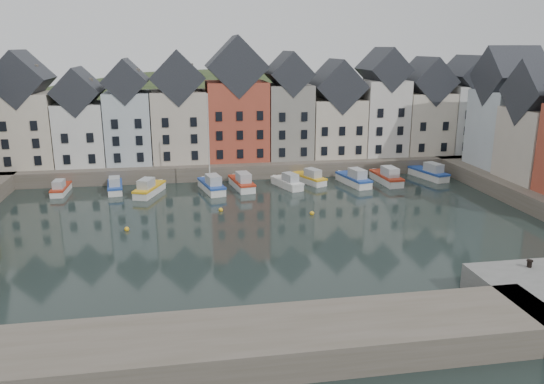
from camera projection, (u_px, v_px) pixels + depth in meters
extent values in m
plane|color=black|center=(266.00, 233.00, 53.67)|extent=(260.00, 260.00, 0.00)
cube|color=#544D40|center=(236.00, 162.00, 81.91)|extent=(90.00, 16.00, 2.00)
cube|color=#544D40|center=(156.00, 352.00, 30.88)|extent=(50.00, 6.00, 2.00)
ellipsoid|color=#223219|center=(225.00, 224.00, 111.67)|extent=(153.60, 70.40, 64.00)
sphere|color=black|center=(148.00, 100.00, 97.50)|extent=(5.77, 5.77, 5.77)
sphere|color=black|center=(336.00, 95.00, 113.26)|extent=(5.27, 5.27, 5.27)
sphere|color=black|center=(378.00, 99.00, 108.23)|extent=(5.07, 5.07, 5.07)
sphere|color=black|center=(293.00, 100.00, 106.35)|extent=(5.01, 5.01, 5.01)
sphere|color=black|center=(21.00, 110.00, 99.62)|extent=(3.94, 3.94, 3.94)
sphere|color=black|center=(352.00, 95.00, 113.37)|extent=(5.21, 5.21, 5.21)
sphere|color=black|center=(230.00, 97.00, 107.51)|extent=(5.45, 5.45, 5.45)
sphere|color=black|center=(418.00, 104.00, 103.78)|extent=(4.49, 4.49, 4.49)
cube|color=beige|center=(28.00, 129.00, 73.69)|extent=(7.67, 8.00, 10.07)
cube|color=#202328|center=(21.00, 79.00, 71.84)|extent=(7.67, 8.16, 7.67)
cube|color=silver|center=(83.00, 133.00, 75.06)|extent=(6.56, 8.00, 8.61)
cube|color=#202328|center=(79.00, 91.00, 73.48)|extent=(6.56, 8.16, 6.56)
cube|color=#B4C0C8|center=(130.00, 127.00, 75.93)|extent=(6.20, 8.00, 10.02)
cube|color=#202328|center=(126.00, 81.00, 74.19)|extent=(6.20, 8.16, 6.20)
cube|color=#BEB1A1|center=(180.00, 126.00, 77.07)|extent=(7.70, 8.00, 10.08)
cube|color=#202328|center=(178.00, 77.00, 75.22)|extent=(7.70, 8.16, 7.70)
cube|color=#AA4430|center=(237.00, 120.00, 78.26)|extent=(8.69, 8.00, 11.28)
cube|color=#202328|center=(236.00, 66.00, 76.19)|extent=(8.69, 8.16, 8.69)
cube|color=gray|center=(288.00, 121.00, 79.57)|extent=(6.43, 8.00, 10.78)
cube|color=#202328|center=(288.00, 73.00, 77.71)|extent=(6.43, 8.16, 6.43)
cube|color=beige|center=(335.00, 127.00, 81.05)|extent=(7.88, 8.00, 8.56)
cube|color=#202328|center=(336.00, 86.00, 79.39)|extent=(7.88, 8.16, 7.88)
cube|color=silver|center=(381.00, 117.00, 81.87)|extent=(6.50, 8.00, 11.27)
cube|color=#202328|center=(383.00, 69.00, 79.95)|extent=(6.50, 8.16, 6.50)
cube|color=beige|center=(423.00, 122.00, 83.27)|extent=(7.23, 8.00, 9.32)
cube|color=#202328|center=(426.00, 81.00, 81.55)|extent=(7.23, 8.16, 7.23)
cube|color=silver|center=(463.00, 118.00, 84.24)|extent=(6.18, 8.00, 10.32)
cube|color=#202328|center=(468.00, 75.00, 82.46)|extent=(6.18, 8.16, 6.18)
cube|color=#B4C0C8|center=(505.00, 129.00, 73.04)|extent=(7.47, 8.00, 10.38)
cube|color=#202328|center=(511.00, 76.00, 71.13)|extent=(7.62, 8.00, 8.00)
cube|color=#BEB1A1|center=(542.00, 145.00, 65.63)|extent=(8.14, 8.00, 8.89)
sphere|color=gold|center=(221.00, 210.00, 60.59)|extent=(0.50, 0.50, 0.50)
sphere|color=gold|center=(312.00, 213.00, 59.35)|extent=(0.50, 0.50, 0.50)
sphere|color=gold|center=(127.00, 229.00, 54.22)|extent=(0.50, 0.50, 0.50)
cube|color=silver|center=(61.00, 191.00, 68.03)|extent=(1.69, 5.30, 0.97)
cube|color=#AC2F18|center=(61.00, 187.00, 67.89)|extent=(1.78, 5.41, 0.22)
cube|color=#A1A5A9|center=(59.00, 184.00, 67.00)|extent=(1.27, 2.13, 1.05)
cube|color=silver|center=(115.00, 189.00, 68.93)|extent=(2.35, 5.89, 1.05)
cube|color=#214399|center=(115.00, 184.00, 68.77)|extent=(2.46, 6.02, 0.24)
cube|color=#A1A5A9|center=(115.00, 182.00, 67.82)|extent=(1.59, 2.43, 1.15)
cube|color=silver|center=(150.00, 191.00, 67.51)|extent=(3.89, 6.46, 1.14)
cube|color=gold|center=(149.00, 187.00, 67.34)|extent=(4.03, 6.61, 0.26)
cube|color=#A1A5A9|center=(146.00, 184.00, 66.30)|extent=(2.21, 2.83, 1.24)
cube|color=silver|center=(211.00, 188.00, 68.94)|extent=(3.33, 6.80, 1.20)
cube|color=#214399|center=(211.00, 183.00, 68.77)|extent=(3.46, 6.95, 0.27)
cube|color=#A1A5A9|center=(213.00, 180.00, 67.72)|extent=(2.05, 2.88, 1.31)
cylinder|color=silver|center=(209.00, 141.00, 67.89)|extent=(0.15, 0.15, 11.98)
cube|color=silver|center=(242.00, 185.00, 70.37)|extent=(2.95, 6.70, 1.19)
cube|color=#AC2F18|center=(242.00, 181.00, 70.20)|extent=(3.07, 6.85, 0.27)
cube|color=#A1A5A9|center=(243.00, 178.00, 69.14)|extent=(1.90, 2.80, 1.30)
cube|color=silver|center=(287.00, 185.00, 70.89)|extent=(3.55, 6.00, 1.05)
cube|color=silver|center=(287.00, 180.00, 70.74)|extent=(3.68, 6.14, 0.24)
cube|color=#A1A5A9|center=(290.00, 178.00, 69.86)|extent=(2.03, 2.62, 1.15)
cube|color=silver|center=(309.00, 180.00, 73.21)|extent=(3.94, 6.08, 1.07)
cube|color=gold|center=(309.00, 176.00, 73.05)|extent=(4.07, 6.22, 0.24)
cube|color=#A1A5A9|center=(313.00, 173.00, 72.19)|extent=(2.18, 2.69, 1.17)
cube|color=silver|center=(353.00, 182.00, 72.30)|extent=(3.28, 6.84, 1.20)
cube|color=#214399|center=(354.00, 177.00, 72.13)|extent=(3.41, 6.99, 0.27)
cube|color=#A1A5A9|center=(357.00, 174.00, 71.07)|extent=(2.04, 2.89, 1.31)
cube|color=silver|center=(386.00, 180.00, 73.19)|extent=(2.46, 6.88, 1.24)
cube|color=#AC2F18|center=(386.00, 175.00, 73.01)|extent=(2.58, 7.02, 0.28)
cube|color=#A1A5A9|center=(390.00, 172.00, 71.87)|extent=(1.75, 2.80, 1.35)
cube|color=silver|center=(428.00, 175.00, 75.73)|extent=(3.58, 6.89, 1.21)
cube|color=#214399|center=(428.00, 171.00, 75.56)|extent=(3.72, 7.05, 0.28)
cube|color=#A1A5A9|center=(434.00, 168.00, 74.51)|extent=(2.16, 2.94, 1.32)
cylinder|color=black|center=(529.00, 264.00, 40.25)|extent=(0.36, 0.36, 0.50)
cylinder|color=black|center=(530.00, 261.00, 40.18)|extent=(0.48, 0.48, 0.08)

